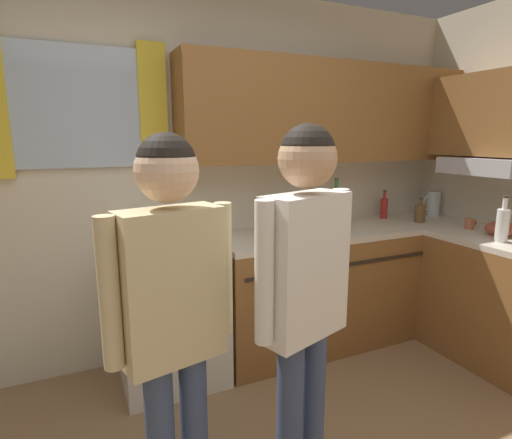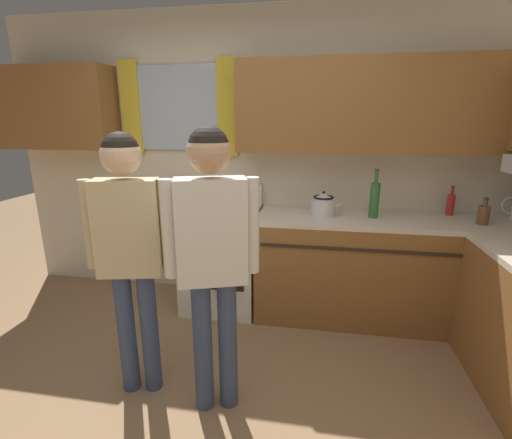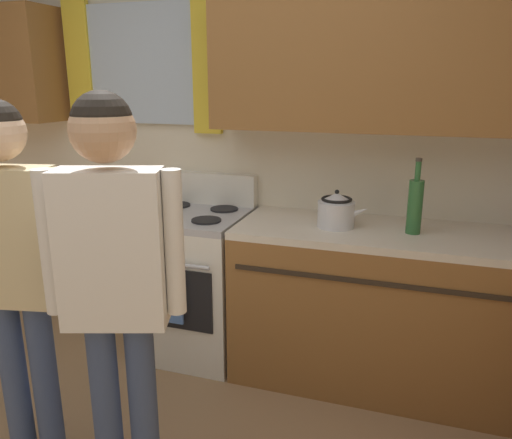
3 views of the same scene
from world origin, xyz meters
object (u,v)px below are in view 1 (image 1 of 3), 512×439
Objects in this scene: bottle_squat_brown at (420,213)px; adult_left at (172,302)px; bottle_milk_white at (503,224)px; stovetop_kettle at (290,222)px; mixing_bowl at (501,229)px; bottle_wine_green at (335,210)px; stove_oven at (170,311)px; water_pitcher at (433,204)px; cup_terracotta at (470,224)px; adult_in_plaid at (304,281)px; bottle_sauce_red at (384,208)px.

bottle_squat_brown is 0.13× the size of adult_left.
bottle_milk_white is 1.14× the size of stovetop_kettle.
bottle_wine_green is at bearing 145.41° from mixing_bowl.
water_pitcher reaches higher than stove_oven.
cup_terracotta is 0.40× the size of stovetop_kettle.
adult_left is 0.51m from adult_in_plaid.
bottle_wine_green reaches higher than stovetop_kettle.
stovetop_kettle is at bearing 147.27° from bottle_milk_white.
bottle_squat_brown is 0.61m from mixing_bowl.
bottle_squat_brown reaches higher than stove_oven.
bottle_wine_green is 0.24× the size of adult_in_plaid.
adult_in_plaid reaches higher than adult_left.
stove_oven is 2.29m from bottle_milk_white.
bottle_wine_green reaches higher than bottle_sauce_red.
bottle_wine_green is 1.05m from cup_terracotta.
bottle_milk_white is 1.27× the size of bottle_sauce_red.
adult_left reaches higher than stove_oven.
bottle_milk_white is 0.22m from mixing_bowl.
mixing_bowl is at bearing -69.40° from bottle_sauce_red.
adult_in_plaid is at bearing -77.06° from stove_oven.
mixing_bowl is at bearing -16.72° from stove_oven.
adult_in_plaid reaches higher than stovetop_kettle.
stovetop_kettle is (-1.35, 0.40, 0.06)m from cup_terracotta.
water_pitcher is at bearing -12.41° from bottle_sauce_red.
water_pitcher is (1.50, 0.10, 0.02)m from stovetop_kettle.
adult_left is at bearing -155.02° from bottle_squat_brown.
stovetop_kettle is (-1.19, 0.06, 0.02)m from bottle_squat_brown.
bottle_milk_white is 1.84m from adult_in_plaid.
bottle_squat_brown is 0.35m from water_pitcher.
bottle_sauce_red is 2.53m from adult_left.
bottle_milk_white reaches higher than stove_oven.
stovetop_kettle is at bearing -169.29° from bottle_sauce_red.
water_pitcher is 2.89m from adult_left.
adult_in_plaid is at bearing -164.51° from mixing_bowl.
adult_left is (-0.23, -1.16, 0.54)m from stove_oven.
adult_in_plaid reaches higher than stove_oven.
bottle_wine_green is 1.86× the size of mixing_bowl.
adult_left is at bearing -170.98° from bottle_milk_white.
adult_in_plaid is at bearing -116.69° from stovetop_kettle.
bottle_squat_brown is 2.12m from adult_in_plaid.
bottle_squat_brown is at bearing 32.30° from adult_in_plaid.
bottle_squat_brown is 0.97× the size of mixing_bowl.
adult_in_plaid reaches higher than bottle_sauce_red.
bottle_sauce_red reaches higher than cup_terracotta.
cup_terracotta is at bearing 66.11° from bottle_milk_white.
water_pitcher reaches higher than bottle_squat_brown.
bottle_wine_green is 3.62× the size of cup_terracotta.
cup_terracotta is 2.11m from adult_in_plaid.
bottle_squat_brown is (0.15, -0.26, -0.02)m from bottle_sauce_red.
stove_oven is 2.14m from bottle_squat_brown.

